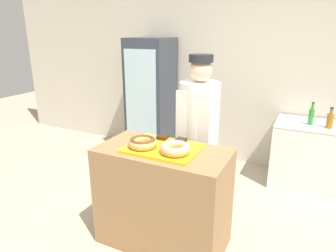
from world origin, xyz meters
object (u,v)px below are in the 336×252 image
at_px(beverage_fridge, 151,99).
at_px(bottle_green, 311,116).
at_px(chest_freezer, 319,156).
at_px(serving_tray, 163,148).
at_px(donut_chocolate_glaze, 143,142).
at_px(bottle_amber, 330,120).
at_px(brownie_back_left, 163,137).
at_px(brownie_back_right, 181,140).
at_px(donut_light_glaze, 175,148).
at_px(baker_person, 198,135).

xyz_separation_m(beverage_fridge, bottle_green, (2.19, -0.04, 0.02)).
bearing_deg(beverage_fridge, chest_freezer, 0.16).
xyz_separation_m(serving_tray, donut_chocolate_glaze, (-0.15, -0.07, 0.05)).
distance_m(bottle_amber, bottle_green, 0.21).
bearing_deg(chest_freezer, bottle_amber, -66.04).
distance_m(serving_tray, donut_chocolate_glaze, 0.18).
distance_m(beverage_fridge, bottle_green, 2.19).
xyz_separation_m(bottle_amber, bottle_green, (-0.20, 0.06, 0.01)).
height_order(brownie_back_left, beverage_fridge, beverage_fridge).
distance_m(brownie_back_right, bottle_green, 1.84).
bearing_deg(donut_chocolate_glaze, bottle_amber, 50.18).
distance_m(donut_light_glaze, beverage_fridge, 2.21).
bearing_deg(brownie_back_left, brownie_back_right, 0.00).
distance_m(brownie_back_right, baker_person, 0.42).
bearing_deg(brownie_back_left, donut_chocolate_glaze, -103.62).
bearing_deg(brownie_back_left, baker_person, 65.37).
height_order(donut_chocolate_glaze, brownie_back_right, donut_chocolate_glaze).
distance_m(donut_chocolate_glaze, brownie_back_right, 0.35).
bearing_deg(donut_chocolate_glaze, beverage_fridge, 117.35).
xyz_separation_m(serving_tray, brownie_back_left, (-0.09, 0.17, 0.03)).
bearing_deg(serving_tray, brownie_back_right, 62.43).
bearing_deg(bottle_green, beverage_fridge, 178.93).
bearing_deg(brownie_back_right, bottle_green, 56.90).
distance_m(baker_person, bottle_green, 1.50).
xyz_separation_m(brownie_back_left, bottle_green, (1.18, 1.54, -0.05)).
relative_size(brownie_back_right, beverage_fridge, 0.05).
bearing_deg(serving_tray, chest_freezer, 54.74).
bearing_deg(brownie_back_right, chest_freezer, 53.98).
distance_m(donut_light_glaze, bottle_green, 2.02).
distance_m(donut_chocolate_glaze, brownie_back_left, 0.26).
height_order(donut_light_glaze, beverage_fridge, beverage_fridge).
bearing_deg(donut_chocolate_glaze, brownie_back_left, 76.38).
distance_m(donut_chocolate_glaze, beverage_fridge, 2.06).
relative_size(bottle_amber, bottle_green, 0.91).
xyz_separation_m(brownie_back_right, baker_person, (0.01, 0.41, -0.09)).
bearing_deg(bottle_amber, donut_light_glaze, -123.43).
bearing_deg(baker_person, bottle_green, 48.55).
xyz_separation_m(baker_person, chest_freezer, (1.14, 1.17, -0.47)).
xyz_separation_m(baker_person, bottle_green, (0.99, 1.13, 0.04)).
relative_size(beverage_fridge, bottle_amber, 7.25).
bearing_deg(donut_light_glaze, serving_tray, 153.67).
bearing_deg(chest_freezer, baker_person, -134.29).
height_order(bottle_amber, bottle_green, bottle_green).
bearing_deg(baker_person, serving_tray, -99.64).
bearing_deg(brownie_back_left, bottle_green, 52.44).
height_order(brownie_back_right, bottle_amber, bottle_amber).
height_order(baker_person, bottle_amber, baker_person).
height_order(serving_tray, chest_freezer, serving_tray).
bearing_deg(baker_person, brownie_back_left, -114.63).
xyz_separation_m(donut_chocolate_glaze, beverage_fridge, (-0.94, 1.83, -0.09)).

